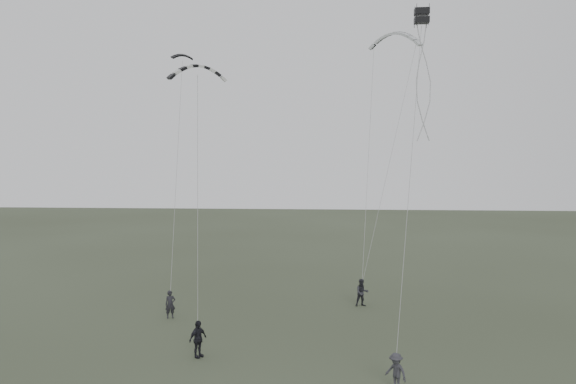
# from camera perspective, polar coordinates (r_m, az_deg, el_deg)

# --- Properties ---
(ground) EXTENTS (140.00, 140.00, 0.00)m
(ground) POSITION_cam_1_polar(r_m,az_deg,el_deg) (27.17, -3.19, -16.19)
(ground) COLOR #353C28
(ground) RESTS_ON ground
(flyer_left) EXTENTS (0.68, 0.58, 1.58)m
(flyer_left) POSITION_cam_1_polar(r_m,az_deg,el_deg) (33.20, -11.87, -11.11)
(flyer_left) COLOR black
(flyer_left) RESTS_ON ground
(flyer_right) EXTENTS (0.94, 0.80, 1.68)m
(flyer_right) POSITION_cam_1_polar(r_m,az_deg,el_deg) (35.24, 7.53, -10.09)
(flyer_right) COLOR #25252B
(flyer_right) RESTS_ON ground
(flyer_center) EXTENTS (0.91, 1.06, 1.71)m
(flyer_center) POSITION_cam_1_polar(r_m,az_deg,el_deg) (26.88, -9.14, -14.53)
(flyer_center) COLOR black
(flyer_center) RESTS_ON ground
(flyer_far) EXTENTS (1.08, 1.07, 1.50)m
(flyer_far) POSITION_cam_1_polar(r_m,az_deg,el_deg) (23.58, 10.91, -17.49)
(flyer_far) COLOR #2F2F34
(flyer_far) RESTS_ON ground
(kite_dark_small) EXTENTS (1.57, 1.23, 0.62)m
(kite_dark_small) POSITION_cam_1_polar(r_m,az_deg,el_deg) (40.43, -10.69, 13.50)
(kite_dark_small) COLOR black
(kite_dark_small) RESTS_ON flyer_left
(kite_pale_large) EXTENTS (3.84, 2.37, 1.68)m
(kite_pale_large) POSITION_cam_1_polar(r_m,az_deg,el_deg) (40.77, 10.79, 15.55)
(kite_pale_large) COLOR #B9BDBF
(kite_pale_large) RESTS_ON flyer_right
(kite_striped) EXTENTS (3.25, 2.07, 1.33)m
(kite_striped) POSITION_cam_1_polar(r_m,az_deg,el_deg) (30.92, -9.18, 12.54)
(kite_striped) COLOR black
(kite_striped) RESTS_ON flyer_center
(kite_box) EXTENTS (0.75, 0.80, 0.80)m
(kite_box) POSITION_cam_1_polar(r_m,az_deg,el_deg) (30.57, 13.43, 17.01)
(kite_box) COLOR black
(kite_box) RESTS_ON flyer_far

